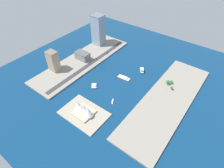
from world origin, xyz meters
TOP-DOWN VIEW (x-y plane):
  - ground_plane at (0.00, 0.00)m, footprint 440.00×440.00m
  - quay_west at (-97.46, 0.00)m, footprint 70.00×240.00m
  - quay_east at (97.46, 0.00)m, footprint 70.00×240.00m
  - peninsula_point at (-5.35, 104.79)m, footprint 72.32×50.23m
  - road_strip at (75.61, 0.00)m, footprint 9.30×228.00m
  - sailboat_small_white at (-25.49, 57.00)m, footprint 7.32×10.93m
  - barge_flat_brown at (-5.78, -6.27)m, footprint 26.22×11.23m
  - ferry_green_doubledeck at (-22.27, -45.13)m, footprint 15.97×19.30m
  - catamaran_blue at (24.85, 46.72)m, footprint 15.97×16.56m
  - tower_tall_glass at (115.89, -75.25)m, footprint 26.21×24.42m
  - apartment_midrise_tan at (118.08, 58.69)m, footprint 20.84×16.57m
  - warehouse_low_gray at (100.80, -2.94)m, footprint 31.74×18.65m
  - hatchback_blue at (72.27, -79.99)m, footprint 1.97×4.83m
  - suv_black at (72.32, -53.18)m, footprint 2.03×5.06m
  - sedan_silver at (77.34, 46.11)m, footprint 2.05×4.94m
  - pickup_red at (78.15, -20.00)m, footprint 1.97×4.78m
  - traffic_light_waterfront at (69.44, -14.18)m, footprint 0.36×0.36m
  - opera_landmark at (-4.98, 104.79)m, footprint 36.02×28.73m
  - park_tree_cluster at (-84.37, -36.05)m, footprint 17.27×20.17m

SIDE VIEW (x-z plane):
  - ground_plane at x=0.00m, z-range 0.00..0.00m
  - peninsula_point at x=-5.35m, z-range 0.00..2.00m
  - sailboat_small_white at x=-25.49m, z-range -4.92..6.93m
  - barge_flat_brown at x=-5.78m, z-range -0.52..2.70m
  - catamaran_blue at x=24.85m, z-range -0.60..3.43m
  - quay_west at x=-97.46m, z-range 0.00..2.88m
  - quay_east at x=97.46m, z-range 0.00..2.88m
  - road_strip at x=75.61m, z-range 2.88..3.03m
  - ferry_green_doubledeck at x=-22.27m, z-range -0.79..7.24m
  - sedan_silver at x=77.34m, z-range 3.02..4.61m
  - pickup_red at x=78.15m, z-range 3.01..4.64m
  - hatchback_blue at x=72.27m, z-range 3.02..4.65m
  - suv_black at x=72.32m, z-range 3.01..4.69m
  - traffic_light_waterfront at x=69.44m, z-range 3.97..10.47m
  - park_tree_cluster at x=-84.37m, z-range 3.76..13.33m
  - opera_landmark at x=-4.98m, z-range -0.70..21.82m
  - warehouse_low_gray at x=100.80m, z-range 2.91..18.98m
  - apartment_midrise_tan at x=118.08m, z-range 2.91..44.54m
  - tower_tall_glass at x=115.89m, z-range 2.91..73.06m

